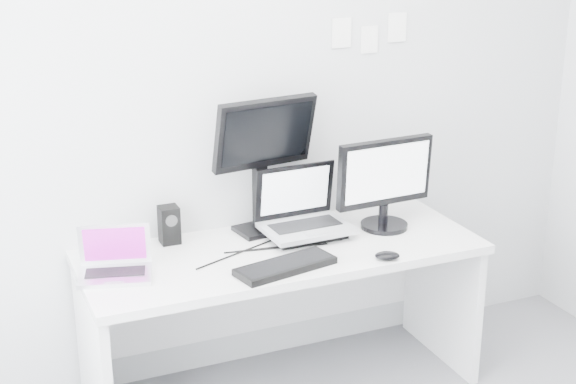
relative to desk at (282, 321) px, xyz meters
The scene contains 12 objects.
back_wall 1.05m from the desk, 90.00° to the left, with size 3.60×3.60×0.00m, color #B5B7BA.
desk is the anchor object (origin of this frame).
macbook 0.89m from the desk, behind, with size 0.30×0.22×0.22m, color silver.
speaker 0.69m from the desk, 149.48° to the left, with size 0.09×0.09×0.17m, color black.
dell_laptop 0.56m from the desk, 26.46° to the left, with size 0.40×0.31×0.33m, color #A0A2A7.
rear_monitor 0.74m from the desk, 89.65° to the left, with size 0.49×0.18×0.67m, color black.
samsung_monitor 0.81m from the desk, ahead, with size 0.49×0.22×0.45m, color black.
keyboard 0.45m from the desk, 109.35° to the right, with size 0.44×0.16×0.03m, color black.
mouse 0.61m from the desk, 38.86° to the right, with size 0.11×0.07×0.04m, color black.
wall_note_0 1.38m from the desk, 37.40° to the left, with size 0.10×0.00×0.14m, color white.
wall_note_1 1.40m from the desk, 29.83° to the left, with size 0.09×0.00×0.13m, color white.
wall_note_2 1.51m from the desk, 24.64° to the left, with size 0.10×0.00×0.14m, color white.
Camera 1 is at (-1.35, -1.96, 2.18)m, focal length 52.36 mm.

